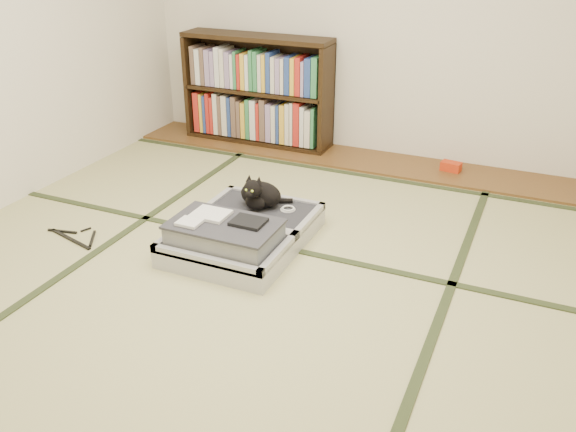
% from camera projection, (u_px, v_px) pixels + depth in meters
% --- Properties ---
extents(floor, '(4.50, 4.50, 0.00)m').
position_uv_depth(floor, '(254.00, 281.00, 3.34)').
color(floor, tan).
rests_on(floor, ground).
extents(wood_strip, '(4.00, 0.50, 0.02)m').
position_uv_depth(wood_strip, '(364.00, 160.00, 4.97)').
color(wood_strip, brown).
rests_on(wood_strip, ground).
extents(red_item, '(0.16, 0.11, 0.07)m').
position_uv_depth(red_item, '(451.00, 166.00, 4.73)').
color(red_item, red).
rests_on(red_item, wood_strip).
extents(room_shell, '(4.50, 4.50, 4.50)m').
position_uv_depth(room_shell, '(246.00, 0.00, 2.69)').
color(room_shell, white).
rests_on(room_shell, ground).
extents(tatami_borders, '(4.00, 4.50, 0.01)m').
position_uv_depth(tatami_borders, '(290.00, 241.00, 3.74)').
color(tatami_borders, '#2D381E').
rests_on(tatami_borders, ground).
extents(bookcase, '(1.30, 0.30, 0.92)m').
position_uv_depth(bookcase, '(257.00, 92.00, 5.20)').
color(bookcase, black).
rests_on(bookcase, wood_strip).
extents(suitcase, '(0.70, 0.93, 0.27)m').
position_uv_depth(suitcase, '(241.00, 233.00, 3.63)').
color(suitcase, '#AAAAAF').
rests_on(suitcase, floor).
extents(cat, '(0.31, 0.31, 0.25)m').
position_uv_depth(cat, '(259.00, 195.00, 3.82)').
color(cat, black).
rests_on(cat, suitcase).
extents(cable_coil, '(0.10, 0.10, 0.02)m').
position_uv_depth(cable_coil, '(288.00, 209.00, 3.83)').
color(cable_coil, white).
rests_on(cable_coil, suitcase).
extents(hanger, '(0.41, 0.24, 0.01)m').
position_uv_depth(hanger, '(74.00, 237.00, 3.78)').
color(hanger, black).
rests_on(hanger, floor).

